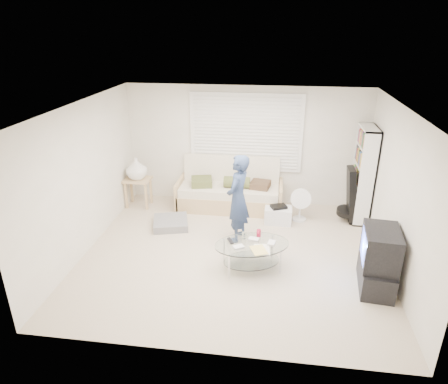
# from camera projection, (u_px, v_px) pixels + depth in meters

# --- Properties ---
(ground) EXTENTS (5.00, 5.00, 0.00)m
(ground) POSITION_uv_depth(u_px,v_px,m) (233.00, 254.00, 6.80)
(ground) COLOR tan
(ground) RESTS_ON ground
(room_shell) EXTENTS (5.02, 4.52, 2.51)m
(room_shell) POSITION_uv_depth(u_px,v_px,m) (237.00, 154.00, 6.60)
(room_shell) COLOR beige
(room_shell) RESTS_ON ground
(window_blinds) EXTENTS (2.32, 0.08, 1.62)m
(window_blinds) POSITION_uv_depth(u_px,v_px,m) (246.00, 133.00, 8.20)
(window_blinds) COLOR silver
(window_blinds) RESTS_ON ground
(futon_sofa) EXTENTS (2.18, 0.88, 1.07)m
(futon_sofa) POSITION_uv_depth(u_px,v_px,m) (230.00, 192.00, 8.41)
(futon_sofa) COLOR tan
(futon_sofa) RESTS_ON ground
(grey_floor_pillow) EXTENTS (0.79, 0.79, 0.14)m
(grey_floor_pillow) POSITION_uv_depth(u_px,v_px,m) (171.00, 223.00, 7.71)
(grey_floor_pillow) COLOR slate
(grey_floor_pillow) RESTS_ON ground
(side_table) EXTENTS (0.54, 0.44, 1.08)m
(side_table) POSITION_uv_depth(u_px,v_px,m) (137.00, 171.00, 8.30)
(side_table) COLOR tan
(side_table) RESTS_ON ground
(bookshelf) EXTENTS (0.30, 0.79, 1.87)m
(bookshelf) POSITION_uv_depth(u_px,v_px,m) (363.00, 175.00, 7.70)
(bookshelf) COLOR white
(bookshelf) RESTS_ON ground
(guitar_case) EXTENTS (0.39, 0.40, 1.10)m
(guitar_case) POSITION_uv_depth(u_px,v_px,m) (350.00, 199.00, 7.74)
(guitar_case) COLOR black
(guitar_case) RESTS_ON ground
(floor_fan) EXTENTS (0.40, 0.27, 0.68)m
(floor_fan) POSITION_uv_depth(u_px,v_px,m) (301.00, 202.00, 7.84)
(floor_fan) COLOR white
(floor_fan) RESTS_ON ground
(storage_bin) EXTENTS (0.53, 0.38, 0.37)m
(storage_bin) POSITION_uv_depth(u_px,v_px,m) (278.00, 215.00, 7.82)
(storage_bin) COLOR white
(storage_bin) RESTS_ON ground
(tv_unit) EXTENTS (0.55, 0.91, 0.94)m
(tv_unit) POSITION_uv_depth(u_px,v_px,m) (378.00, 260.00, 5.79)
(tv_unit) COLOR black
(tv_unit) RESTS_ON ground
(coffee_table) EXTENTS (1.35, 1.07, 0.56)m
(coffee_table) POSITION_uv_depth(u_px,v_px,m) (252.00, 248.00, 6.29)
(coffee_table) COLOR silver
(coffee_table) RESTS_ON ground
(standing_person) EXTENTS (0.53, 0.67, 1.60)m
(standing_person) POSITION_uv_depth(u_px,v_px,m) (238.00, 199.00, 6.97)
(standing_person) COLOR #2A455A
(standing_person) RESTS_ON ground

